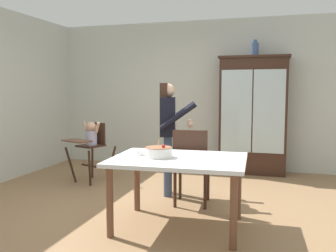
% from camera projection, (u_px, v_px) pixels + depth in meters
% --- Properties ---
extents(ground_plane, '(6.24, 6.24, 0.00)m').
position_uv_depth(ground_plane, '(147.00, 210.00, 4.38)').
color(ground_plane, '#93704C').
extents(wall_back, '(5.32, 0.06, 2.70)m').
position_uv_depth(wall_back, '(194.00, 95.00, 6.76)').
color(wall_back, silver).
rests_on(wall_back, ground_plane).
extents(china_cabinet, '(1.18, 0.48, 2.01)m').
position_uv_depth(china_cabinet, '(253.00, 115.00, 6.23)').
color(china_cabinet, '#382116').
rests_on(china_cabinet, ground_plane).
extents(ceramic_vase, '(0.13, 0.13, 0.27)m').
position_uv_depth(ceramic_vase, '(255.00, 49.00, 6.12)').
color(ceramic_vase, '#3D567F').
rests_on(ceramic_vase, china_cabinet).
extents(high_chair_with_toddler, '(0.74, 0.81, 0.95)m').
position_uv_depth(high_chair_with_toddler, '(91.00, 140.00, 5.66)').
color(high_chair_with_toddler, '#382116').
rests_on(high_chair_with_toddler, ground_plane).
extents(adult_person, '(0.59, 0.58, 1.53)m').
position_uv_depth(adult_person, '(168.00, 125.00, 4.92)').
color(adult_person, '#3D4C6B').
rests_on(adult_person, ground_plane).
extents(dining_table, '(1.41, 1.06, 0.74)m').
position_uv_depth(dining_table, '(178.00, 167.00, 3.76)').
color(dining_table, silver).
rests_on(dining_table, ground_plane).
extents(birthday_cake, '(0.28, 0.28, 0.19)m').
position_uv_depth(birthday_cake, '(159.00, 152.00, 3.77)').
color(birthday_cake, white).
rests_on(birthday_cake, dining_table).
extents(serving_bowl, '(0.18, 0.18, 0.05)m').
position_uv_depth(serving_bowl, '(143.00, 152.00, 3.92)').
color(serving_bowl, silver).
rests_on(serving_bowl, dining_table).
extents(dining_chair_far_side, '(0.47, 0.47, 0.96)m').
position_uv_depth(dining_chair_far_side, '(191.00, 162.00, 4.46)').
color(dining_chair_far_side, '#382116').
rests_on(dining_chair_far_side, ground_plane).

